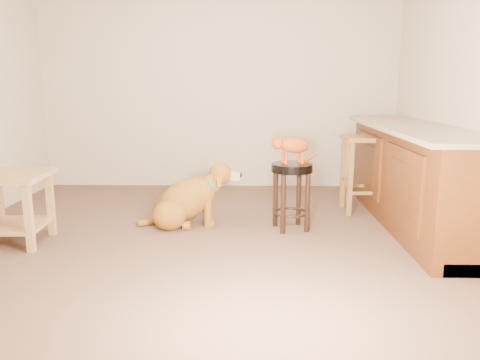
{
  "coord_description": "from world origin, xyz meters",
  "views": [
    {
      "loc": [
        0.38,
        -4.01,
        1.33
      ],
      "look_at": [
        0.3,
        0.2,
        0.45
      ],
      "focal_mm": 35.0,
      "sensor_mm": 36.0,
      "label": 1
    }
  ],
  "objects_px": {
    "golden_retriever": "(187,201)",
    "tabby_kitten": "(291,146)",
    "padded_stool": "(292,183)",
    "side_table": "(12,197)",
    "wood_stool": "(363,173)"
  },
  "relations": [
    {
      "from": "padded_stool",
      "to": "golden_retriever",
      "type": "height_order",
      "value": "padded_stool"
    },
    {
      "from": "padded_stool",
      "to": "wood_stool",
      "type": "bearing_deg",
      "value": 37.94
    },
    {
      "from": "padded_stool",
      "to": "wood_stool",
      "type": "distance_m",
      "value": 1.01
    },
    {
      "from": "tabby_kitten",
      "to": "golden_retriever",
      "type": "bearing_deg",
      "value": 160.55
    },
    {
      "from": "padded_stool",
      "to": "golden_retriever",
      "type": "relative_size",
      "value": 0.62
    },
    {
      "from": "side_table",
      "to": "golden_retriever",
      "type": "distance_m",
      "value": 1.48
    },
    {
      "from": "wood_stool",
      "to": "golden_retriever",
      "type": "xyz_separation_m",
      "value": [
        -1.77,
        -0.53,
        -0.18
      ]
    },
    {
      "from": "padded_stool",
      "to": "side_table",
      "type": "distance_m",
      "value": 2.39
    },
    {
      "from": "tabby_kitten",
      "to": "side_table",
      "type": "bearing_deg",
      "value": 176.71
    },
    {
      "from": "padded_stool",
      "to": "golden_retriever",
      "type": "bearing_deg",
      "value": 174.6
    },
    {
      "from": "padded_stool",
      "to": "wood_stool",
      "type": "relative_size",
      "value": 0.77
    },
    {
      "from": "padded_stool",
      "to": "golden_retriever",
      "type": "distance_m",
      "value": 1.0
    },
    {
      "from": "side_table",
      "to": "golden_retriever",
      "type": "xyz_separation_m",
      "value": [
        1.38,
        0.53,
        -0.16
      ]
    },
    {
      "from": "wood_stool",
      "to": "golden_retriever",
      "type": "bearing_deg",
      "value": -163.35
    },
    {
      "from": "golden_retriever",
      "to": "tabby_kitten",
      "type": "bearing_deg",
      "value": -13.62
    }
  ]
}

